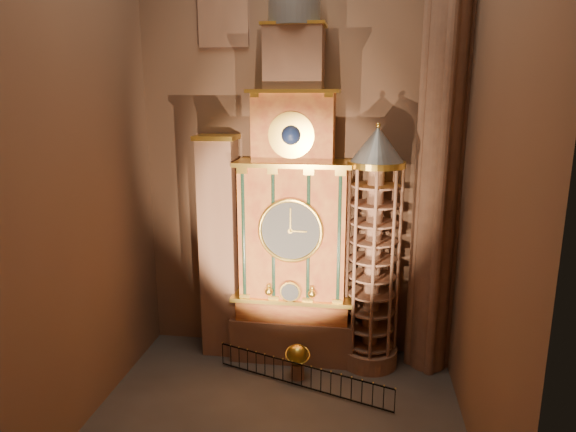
% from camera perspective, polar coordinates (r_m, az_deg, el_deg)
% --- Properties ---
extents(floor, '(14.00, 14.00, 0.00)m').
position_cam_1_polar(floor, '(20.80, -1.36, -21.64)').
color(floor, '#383330').
rests_on(floor, ground).
extents(wall_back, '(22.00, 0.00, 22.00)m').
position_cam_1_polar(wall_back, '(22.96, 1.02, 11.08)').
color(wall_back, brown).
rests_on(wall_back, floor).
extents(wall_left, '(0.00, 22.00, 22.00)m').
position_cam_1_polar(wall_left, '(19.48, -22.61, 9.63)').
color(wall_left, brown).
rests_on(wall_left, floor).
extents(wall_right, '(0.00, 22.00, 22.00)m').
position_cam_1_polar(wall_right, '(17.29, 22.29, 9.29)').
color(wall_right, brown).
rests_on(wall_right, floor).
extents(astronomical_clock, '(5.60, 2.41, 16.70)m').
position_cam_1_polar(astronomical_clock, '(22.55, 0.64, -0.08)').
color(astronomical_clock, '#8C634C').
rests_on(astronomical_clock, floor).
extents(portrait_tower, '(1.80, 1.60, 10.20)m').
position_cam_1_polar(portrait_tower, '(23.64, -7.57, -3.39)').
color(portrait_tower, '#8C634C').
rests_on(portrait_tower, floor).
extents(stair_turret, '(2.50, 2.50, 10.80)m').
position_cam_1_polar(stair_turret, '(22.49, 9.43, -4.02)').
color(stair_turret, '#8C634C').
rests_on(stair_turret, floor).
extents(gothic_pier, '(2.04, 2.04, 22.00)m').
position_cam_1_polar(gothic_pier, '(22.02, 16.90, 10.41)').
color(gothic_pier, '#8C634C').
rests_on(gothic_pier, floor).
extents(celestial_globe, '(1.26, 1.21, 1.55)m').
position_cam_1_polar(celestial_globe, '(22.76, 1.07, -15.53)').
color(celestial_globe, '#8C634C').
rests_on(celestial_globe, floor).
extents(iron_railing, '(7.47, 2.67, 1.03)m').
position_cam_1_polar(iron_railing, '(22.27, 1.51, -17.33)').
color(iron_railing, black).
rests_on(iron_railing, floor).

